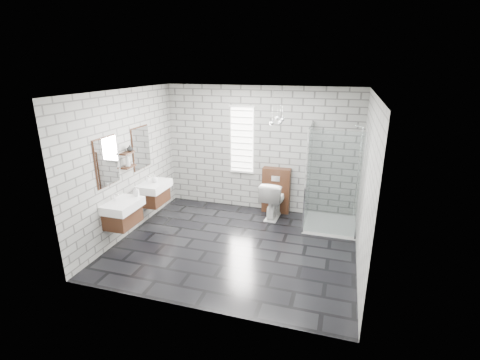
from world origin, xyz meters
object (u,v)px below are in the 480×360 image
at_px(shower_enclosure, 326,204).
at_px(toilet, 273,199).
at_px(vanity_right, 152,187).
at_px(cistern_panel, 276,190).
at_px(vanity_left, 121,206).

distance_m(shower_enclosure, toilet, 1.13).
distance_m(vanity_right, cistern_panel, 2.62).
xyz_separation_m(vanity_left, cistern_panel, (2.31, 2.27, -0.26)).
height_order(cistern_panel, shower_enclosure, shower_enclosure).
bearing_deg(toilet, vanity_left, 43.78).
height_order(vanity_right, shower_enclosure, shower_enclosure).
bearing_deg(cistern_panel, toilet, -90.00).
height_order(cistern_panel, toilet, cistern_panel).
distance_m(vanity_left, shower_enclosure, 3.84).
relative_size(cistern_panel, toilet, 1.24).
xyz_separation_m(vanity_right, shower_enclosure, (3.41, 0.69, -0.25)).
distance_m(vanity_left, cistern_panel, 3.25).
height_order(vanity_left, shower_enclosure, shower_enclosure).
relative_size(vanity_left, toilet, 1.95).
bearing_deg(shower_enclosure, toilet, 167.50).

